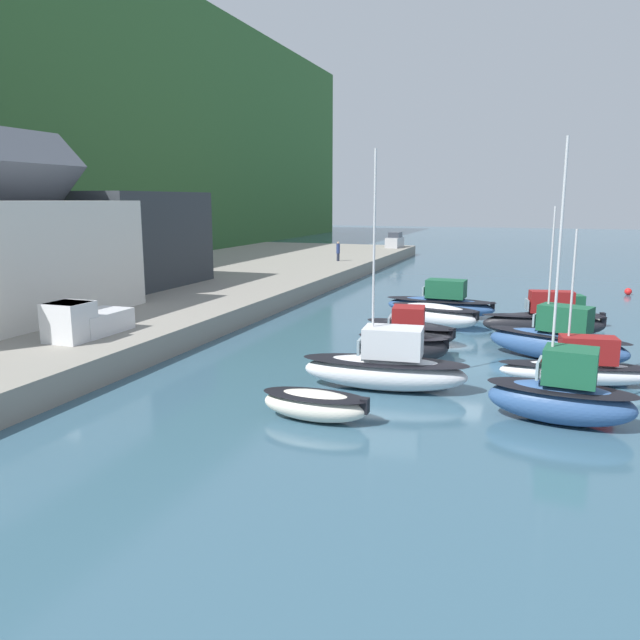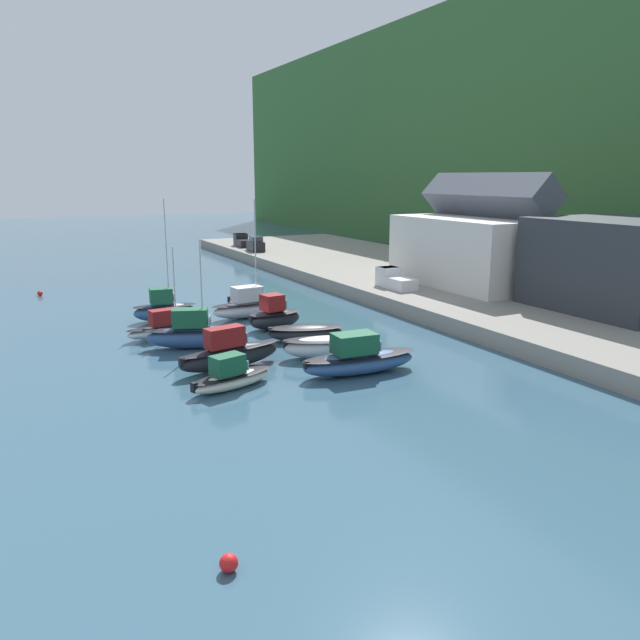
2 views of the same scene
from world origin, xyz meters
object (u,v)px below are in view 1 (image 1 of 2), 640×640
Objects in this scene: moored_boat_0 at (315,404)px; moored_boat_9 at (545,320)px; moored_boat_3 at (410,331)px; pickup_truck_1 at (83,321)px; moored_boat_8 at (557,340)px; mooring_buoy_0 at (628,292)px; person_on_quay at (338,251)px; moored_boat_2 at (404,341)px; moored_boat_5 at (441,303)px; moored_boat_7 at (580,367)px; moored_boat_1 at (386,366)px; moored_boat_6 at (562,395)px; moored_boat_10 at (564,315)px; moored_boat_4 at (434,315)px; parked_car_1 at (395,241)px.

moored_boat_0 is 19.73m from moored_boat_9.
moored_boat_9 is (4.03, -7.29, 0.37)m from moored_boat_3.
pickup_truck_1 is at bearing 111.50° from moored_boat_9.
moored_boat_8 is 12.99× the size of mooring_buoy_0.
moored_boat_9 is 3.44× the size of person_on_quay.
moored_boat_2 is 1.01× the size of pickup_truck_1.
moored_boat_5 is 3.63× the size of person_on_quay.
moored_boat_2 is at bearing -6.37° from moored_boat_0.
pickup_truck_1 reaches higher than moored_boat_2.
pickup_truck_1 is 44.53m from mooring_buoy_0.
moored_boat_7 is (-14.41, -8.31, -0.17)m from moored_boat_5.
person_on_quay is (22.84, 14.96, 1.48)m from moored_boat_5.
moored_boat_9 is at bearing -30.84° from moored_boat_1.
moored_boat_5 is 21.25m from moored_boat_6.
moored_boat_9 is at bearing 146.65° from moored_boat_10.
moored_boat_7 is at bearing -2.90° from moored_boat_6.
moored_boat_2 is at bearing 154.79° from mooring_buoy_0.
person_on_quay is (31.46, 14.51, 1.78)m from moored_boat_3.
moored_boat_8 reaches higher than moored_boat_4.
moored_boat_8 is (4.05, 0.88, 0.29)m from moored_boat_7.
moored_boat_8 reaches higher than moored_boat_9.
moored_boat_8 is 1.38× the size of moored_boat_10.
moored_boat_2 is (9.47, -1.33, 0.45)m from moored_boat_0.
moored_boat_3 is at bearing -145.12° from pickup_truck_1.
moored_boat_4 is at bearing -150.53° from person_on_quay.
moored_boat_8 is at bearing -76.69° from moored_boat_2.
moored_boat_8 reaches higher than person_on_quay.
moored_boat_0 is at bearing -163.12° from person_on_quay.
mooring_buoy_0 is at bearing -104.42° from person_on_quay.
moored_boat_5 is 13.01× the size of mooring_buoy_0.
pickup_truck_1 is (-10.09, 14.38, 1.50)m from moored_boat_3.
moored_boat_8 is at bearing -159.65° from pickup_truck_1.
moored_boat_1 is (4.61, -1.55, 0.42)m from moored_boat_0.
moored_boat_1 reaches higher than moored_boat_10.
moored_boat_4 is 3.93m from moored_boat_5.
moored_boat_0 is at bearing 141.18° from moored_boat_10.
moored_boat_6 reaches higher than moored_boat_0.
moored_boat_2 is 0.85× the size of moored_boat_10.
moored_boat_0 is 0.69× the size of moored_boat_3.
moored_boat_4 is at bearing 106.98° from parked_car_1.
moored_boat_0 is 12.53m from moored_boat_7.
moored_boat_1 reaches higher than moored_boat_5.
moored_boat_2 is at bearing -176.37° from moored_boat_5.
moored_boat_5 is 1.64× the size of pickup_truck_1.
mooring_buoy_0 is at bearing 6.43° from moored_boat_8.
moored_boat_6 is at bearing 170.01° from mooring_buoy_0.
moored_boat_3 is 0.86× the size of moored_boat_7.
pickup_truck_1 is at bearing 87.44° from moored_boat_1.
moored_boat_0 is 40.88m from mooring_buoy_0.
moored_boat_1 is 1.80× the size of moored_boat_10.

